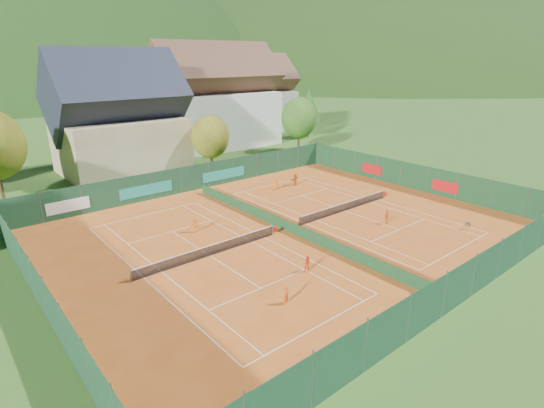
% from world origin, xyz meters
% --- Properties ---
extents(ground, '(600.00, 600.00, 0.00)m').
position_xyz_m(ground, '(0.00, 0.00, -0.02)').
color(ground, '#2D591C').
rests_on(ground, ground).
extents(clay_pad, '(40.00, 32.00, 0.01)m').
position_xyz_m(clay_pad, '(0.00, 0.00, 0.01)').
color(clay_pad, '#BE561C').
rests_on(clay_pad, ground).
extents(court_markings_left, '(11.03, 23.83, 0.00)m').
position_xyz_m(court_markings_left, '(-8.00, 0.00, 0.01)').
color(court_markings_left, white).
rests_on(court_markings_left, ground).
extents(court_markings_right, '(11.03, 23.83, 0.00)m').
position_xyz_m(court_markings_right, '(8.00, 0.00, 0.01)').
color(court_markings_right, white).
rests_on(court_markings_right, ground).
extents(tennis_net_left, '(13.30, 0.10, 1.02)m').
position_xyz_m(tennis_net_left, '(-7.85, 0.00, 0.51)').
color(tennis_net_left, '#59595B').
rests_on(tennis_net_left, ground).
extents(tennis_net_right, '(13.30, 0.10, 1.02)m').
position_xyz_m(tennis_net_right, '(8.15, 0.00, 0.51)').
color(tennis_net_right, '#59595B').
rests_on(tennis_net_right, ground).
extents(court_divider, '(0.03, 28.80, 1.00)m').
position_xyz_m(court_divider, '(0.00, 0.00, 0.50)').
color(court_divider, '#163D1E').
rests_on(court_divider, ground).
extents(fence_north, '(40.00, 0.10, 3.00)m').
position_xyz_m(fence_north, '(-0.46, 15.99, 1.47)').
color(fence_north, '#153A23').
rests_on(fence_north, ground).
extents(fence_south, '(40.00, 0.04, 3.00)m').
position_xyz_m(fence_south, '(0.00, -16.00, 1.50)').
color(fence_south, '#143923').
rests_on(fence_south, ground).
extents(fence_west, '(0.04, 32.00, 3.00)m').
position_xyz_m(fence_west, '(-20.00, 0.00, 1.50)').
color(fence_west, '#13361F').
rests_on(fence_west, ground).
extents(fence_east, '(0.09, 32.00, 3.00)m').
position_xyz_m(fence_east, '(20.00, 0.05, 1.48)').
color(fence_east, '#15391D').
rests_on(fence_east, ground).
extents(chalet, '(16.20, 12.00, 16.00)m').
position_xyz_m(chalet, '(-3.00, 30.00, 6.62)').
color(chalet, beige).
rests_on(chalet, ground).
extents(hotel_block_a, '(21.60, 11.00, 17.25)m').
position_xyz_m(hotel_block_a, '(16.00, 36.00, 7.38)').
color(hotel_block_a, silver).
rests_on(hotel_block_a, ground).
extents(hotel_block_b, '(17.28, 10.00, 15.50)m').
position_xyz_m(hotel_block_b, '(30.00, 44.00, 6.62)').
color(hotel_block_b, silver).
rests_on(hotel_block_b, ground).
extents(tree_center, '(5.01, 5.01, 7.60)m').
position_xyz_m(tree_center, '(6.00, 22.00, 4.72)').
color(tree_center, '#432918').
rests_on(tree_center, ground).
extents(tree_east_front, '(5.72, 5.72, 8.69)m').
position_xyz_m(tree_east_front, '(24.00, 24.00, 5.39)').
color(tree_east_front, '#452B18').
rests_on(tree_east_front, ground).
extents(tree_east_mid, '(5.04, 5.04, 9.00)m').
position_xyz_m(tree_east_mid, '(34.00, 32.00, 6.06)').
color(tree_east_mid, '#432E18').
rests_on(tree_east_mid, ground).
extents(tree_east_back, '(7.15, 7.15, 10.86)m').
position_xyz_m(tree_east_back, '(26.00, 40.00, 6.74)').
color(tree_east_back, '#4B2F1A').
rests_on(tree_east_back, ground).
extents(mountain_backdrop, '(820.00, 530.00, 242.00)m').
position_xyz_m(mountain_backdrop, '(28.54, 233.48, -39.64)').
color(mountain_backdrop, black).
rests_on(mountain_backdrop, ground).
extents(ball_hopper, '(0.34, 0.34, 0.80)m').
position_xyz_m(ball_hopper, '(12.70, -10.30, 0.56)').
color(ball_hopper, slate).
rests_on(ball_hopper, ground).
extents(loose_ball_0, '(0.07, 0.07, 0.07)m').
position_xyz_m(loose_ball_0, '(-9.09, -6.22, 0.03)').
color(loose_ball_0, '#CCD833').
rests_on(loose_ball_0, ground).
extents(loose_ball_1, '(0.07, 0.07, 0.07)m').
position_xyz_m(loose_ball_1, '(4.46, -10.41, 0.03)').
color(loose_ball_1, '#CCD833').
rests_on(loose_ball_1, ground).
extents(loose_ball_2, '(0.07, 0.07, 0.07)m').
position_xyz_m(loose_ball_2, '(3.30, 3.23, 0.03)').
color(loose_ball_2, '#CCD833').
rests_on(loose_ball_2, ground).
extents(loose_ball_3, '(0.07, 0.07, 0.07)m').
position_xyz_m(loose_ball_3, '(-1.25, 5.20, 0.03)').
color(loose_ball_3, '#CCD833').
rests_on(loose_ball_3, ground).
extents(loose_ball_4, '(0.07, 0.07, 0.07)m').
position_xyz_m(loose_ball_4, '(10.37, -0.26, 0.03)').
color(loose_ball_4, '#CCD833').
rests_on(loose_ball_4, ground).
extents(player_left_near, '(0.56, 0.48, 1.30)m').
position_xyz_m(player_left_near, '(-7.93, -8.93, 0.65)').
color(player_left_near, '#E34F14').
rests_on(player_left_near, ground).
extents(player_left_mid, '(0.79, 0.74, 1.29)m').
position_xyz_m(player_left_mid, '(-3.96, -6.82, 0.64)').
color(player_left_mid, '#EB4A14').
rests_on(player_left_mid, ground).
extents(player_left_far, '(0.96, 0.62, 1.41)m').
position_xyz_m(player_left_far, '(-6.55, 4.96, 0.70)').
color(player_left_far, '#D16012').
rests_on(player_left_far, ground).
extents(player_right_near, '(0.83, 0.77, 1.37)m').
position_xyz_m(player_right_near, '(8.26, -4.79, 0.68)').
color(player_right_near, '#F35515').
rests_on(player_right_near, ground).
extents(player_right_far_a, '(0.73, 0.52, 1.41)m').
position_xyz_m(player_right_far_a, '(7.27, 10.04, 0.70)').
color(player_right_far_a, orange).
rests_on(player_right_far_a, ground).
extents(player_right_far_b, '(1.48, 0.68, 1.53)m').
position_xyz_m(player_right_far_b, '(10.09, 9.80, 0.77)').
color(player_right_far_b, orange).
rests_on(player_right_far_b, ground).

